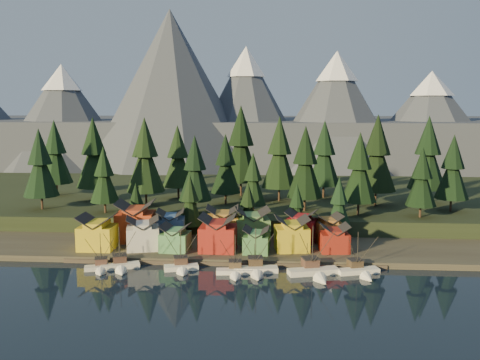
# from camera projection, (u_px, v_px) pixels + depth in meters

# --- Properties ---
(ground) EXTENTS (500.00, 500.00, 0.00)m
(ground) POSITION_uv_depth(u_px,v_px,m) (215.00, 286.00, 116.90)
(ground) COLOR black
(ground) RESTS_ON ground
(shore_strip) EXTENTS (400.00, 50.00, 1.50)m
(shore_strip) POSITION_uv_depth(u_px,v_px,m) (231.00, 238.00, 156.29)
(shore_strip) COLOR #342F26
(shore_strip) RESTS_ON ground
(hillside) EXTENTS (420.00, 100.00, 6.00)m
(hillside) POSITION_uv_depth(u_px,v_px,m) (242.00, 200.00, 205.34)
(hillside) COLOR black
(hillside) RESTS_ON ground
(dock) EXTENTS (80.00, 4.00, 1.00)m
(dock) POSITION_uv_depth(u_px,v_px,m) (223.00, 262.00, 133.12)
(dock) COLOR #4C4336
(dock) RESTS_ON ground
(mountain_ridge) EXTENTS (560.00, 190.00, 90.00)m
(mountain_ridge) POSITION_uv_depth(u_px,v_px,m) (249.00, 126.00, 324.41)
(mountain_ridge) COLOR #464C5A
(mountain_ridge) RESTS_ON ground
(boat_0) EXTENTS (8.41, 8.88, 9.83)m
(boat_0) POSITION_uv_depth(u_px,v_px,m) (101.00, 263.00, 127.49)
(boat_0) COLOR beige
(boat_0) RESTS_ON ground
(boat_1) EXTENTS (9.96, 10.46, 11.24)m
(boat_1) POSITION_uv_depth(u_px,v_px,m) (120.00, 261.00, 128.46)
(boat_1) COLOR silver
(boat_1) RESTS_ON ground
(boat_2) EXTENTS (8.84, 9.43, 10.99)m
(boat_2) POSITION_uv_depth(u_px,v_px,m) (181.00, 262.00, 127.38)
(boat_2) COLOR white
(boat_2) RESTS_ON ground
(boat_3) EXTENTS (9.41, 10.10, 10.24)m
(boat_3) POSITION_uv_depth(u_px,v_px,m) (235.00, 267.00, 124.41)
(boat_3) COLOR silver
(boat_3) RESTS_ON ground
(boat_4) EXTENTS (10.94, 11.71, 11.85)m
(boat_4) POSITION_uv_depth(u_px,v_px,m) (256.00, 264.00, 125.46)
(boat_4) COLOR beige
(boat_4) RESTS_ON ground
(boat_5) EXTENTS (12.68, 13.28, 12.68)m
(boat_5) POSITION_uv_depth(u_px,v_px,m) (315.00, 266.00, 123.61)
(boat_5) COLOR silver
(boat_5) RESTS_ON ground
(boat_6) EXTENTS (10.57, 11.01, 10.94)m
(boat_6) POSITION_uv_depth(u_px,v_px,m) (361.00, 266.00, 124.57)
(boat_6) COLOR white
(boat_6) RESTS_ON ground
(house_front_0) EXTENTS (9.12, 8.62, 9.08)m
(house_front_0) POSITION_uv_depth(u_px,v_px,m) (97.00, 231.00, 140.87)
(house_front_0) COLOR gold
(house_front_0) RESTS_ON shore_strip
(house_front_1) EXTENTS (9.99, 9.75, 8.59)m
(house_front_1) POSITION_uv_depth(u_px,v_px,m) (143.00, 232.00, 140.75)
(house_front_1) COLOR beige
(house_front_1) RESTS_ON shore_strip
(house_front_2) EXTENTS (7.83, 7.89, 7.05)m
(house_front_2) POSITION_uv_depth(u_px,v_px,m) (175.00, 237.00, 139.20)
(house_front_2) COLOR #48854D
(house_front_2) RESTS_ON shore_strip
(house_front_3) EXTENTS (9.47, 9.05, 9.43)m
(house_front_3) POSITION_uv_depth(u_px,v_px,m) (218.00, 232.00, 139.20)
(house_front_3) COLOR maroon
(house_front_3) RESTS_ON shore_strip
(house_front_4) EXTENTS (6.92, 7.40, 6.67)m
(house_front_4) POSITION_uv_depth(u_px,v_px,m) (256.00, 239.00, 137.47)
(house_front_4) COLOR #3E723F
(house_front_4) RESTS_ON shore_strip
(house_front_5) EXTENTS (9.49, 8.83, 8.95)m
(house_front_5) POSITION_uv_depth(u_px,v_px,m) (292.00, 233.00, 139.45)
(house_front_5) COLOR gold
(house_front_5) RESTS_ON shore_strip
(house_front_6) EXTENTS (7.86, 7.50, 7.22)m
(house_front_6) POSITION_uv_depth(u_px,v_px,m) (334.00, 237.00, 138.41)
(house_front_6) COLOR maroon
(house_front_6) RESTS_ON shore_strip
(house_back_0) EXTENTS (11.04, 10.67, 11.15)m
(house_back_0) POSITION_uv_depth(u_px,v_px,m) (136.00, 220.00, 149.59)
(house_back_0) COLOR #A33719
(house_back_0) RESTS_ON shore_strip
(house_back_1) EXTENTS (8.42, 8.51, 8.56)m
(house_back_1) POSITION_uv_depth(u_px,v_px,m) (171.00, 224.00, 150.48)
(house_back_1) COLOR #395887
(house_back_1) RESTS_ON shore_strip
(house_back_2) EXTENTS (9.42, 8.73, 9.50)m
(house_back_2) POSITION_uv_depth(u_px,v_px,m) (223.00, 222.00, 150.60)
(house_back_2) COLOR olive
(house_back_2) RESTS_ON shore_strip
(house_back_3) EXTENTS (10.48, 9.63, 9.46)m
(house_back_3) POSITION_uv_depth(u_px,v_px,m) (252.00, 224.00, 148.33)
(house_back_3) COLOR #4D7A42
(house_back_3) RESTS_ON shore_strip
(house_back_4) EXTENTS (9.83, 9.60, 8.84)m
(house_back_4) POSITION_uv_depth(u_px,v_px,m) (301.00, 225.00, 148.53)
(house_back_4) COLOR maroon
(house_back_4) RESTS_ON shore_strip
(house_back_5) EXTENTS (8.37, 8.44, 7.94)m
(house_back_5) POSITION_uv_depth(u_px,v_px,m) (328.00, 227.00, 147.75)
(house_back_5) COLOR #A76A2B
(house_back_5) RESTS_ON shore_strip
(tree_hill_0) EXTENTS (11.17, 11.17, 26.03)m
(tree_hill_0) POSITION_uv_depth(u_px,v_px,m) (40.00, 165.00, 169.69)
(tree_hill_0) COLOR #332319
(tree_hill_0) RESTS_ON hillside
(tree_hill_1) EXTENTS (12.52, 12.52, 29.16)m
(tree_hill_1) POSITION_uv_depth(u_px,v_px,m) (94.00, 155.00, 184.42)
(tree_hill_1) COLOR #332319
(tree_hill_1) RESTS_ON hillside
(tree_hill_2) EXTENTS (8.93, 8.93, 20.80)m
(tree_hill_2) POSITION_uv_depth(u_px,v_px,m) (104.00, 177.00, 164.62)
(tree_hill_2) COLOR #332319
(tree_hill_2) RESTS_ON hillside
(tree_hill_3) EXTENTS (12.60, 12.60, 29.35)m
(tree_hill_3) POSITION_uv_depth(u_px,v_px,m) (145.00, 158.00, 175.11)
(tree_hill_3) COLOR #332319
(tree_hill_3) RESTS_ON hillside
(tree_hill_4) EXTENTS (11.25, 11.25, 26.22)m
(tree_hill_4) POSITION_uv_depth(u_px,v_px,m) (178.00, 158.00, 189.61)
(tree_hill_4) COLOR #332319
(tree_hill_4) RESTS_ON hillside
(tree_hill_5) EXTENTS (10.36, 10.36, 24.13)m
(tree_hill_5) POSITION_uv_depth(u_px,v_px,m) (195.00, 171.00, 164.39)
(tree_hill_5) COLOR #332319
(tree_hill_5) RESTS_ON hillside
(tree_hill_6) EXTENTS (10.22, 10.22, 23.81)m
(tree_hill_6) POSITION_uv_depth(u_px,v_px,m) (226.00, 166.00, 178.67)
(tree_hill_6) COLOR #332319
(tree_hill_6) RESTS_ON hillside
(tree_hill_7) EXTENTS (8.21, 8.21, 19.11)m
(tree_hill_7) POSITION_uv_depth(u_px,v_px,m) (253.00, 181.00, 161.55)
(tree_hill_7) COLOR #332319
(tree_hill_7) RESTS_ON hillside
(tree_hill_8) EXTENTS (12.65, 12.65, 29.48)m
(tree_hill_8) POSITION_uv_depth(u_px,v_px,m) (279.00, 155.00, 183.89)
(tree_hill_8) COLOR #332319
(tree_hill_8) RESTS_ON hillside
(tree_hill_9) EXTENTS (11.58, 11.58, 26.97)m
(tree_hill_9) POSITION_uv_depth(u_px,v_px,m) (305.00, 165.00, 166.74)
(tree_hill_9) COLOR #332319
(tree_hill_9) RESTS_ON hillside
(tree_hill_10) EXTENTS (11.97, 11.97, 27.89)m
(tree_hill_10) POSITION_uv_depth(u_px,v_px,m) (324.00, 156.00, 190.80)
(tree_hill_10) COLOR #332319
(tree_hill_10) RESTS_ON hillside
(tree_hill_11) EXTENTS (10.86, 10.86, 25.31)m
(tree_hill_11) POSITION_uv_depth(u_px,v_px,m) (359.00, 170.00, 160.82)
(tree_hill_11) COLOR #332319
(tree_hill_11) RESTS_ON hillside
(tree_hill_12) EXTENTS (13.02, 13.02, 30.32)m
(tree_hill_12) POSITION_uv_depth(u_px,v_px,m) (377.00, 156.00, 175.67)
(tree_hill_12) COLOR #332319
(tree_hill_12) RESTS_ON hillside
(tree_hill_13) EXTENTS (9.03, 9.03, 21.04)m
(tree_hill_13) POSITION_uv_depth(u_px,v_px,m) (422.00, 179.00, 157.92)
(tree_hill_13) COLOR #332319
(tree_hill_13) RESTS_ON hillside
(tree_hill_14) EXTENTS (12.77, 12.77, 29.74)m
(tree_hill_14) POSITION_uv_depth(u_px,v_px,m) (428.00, 156.00, 180.39)
(tree_hill_14) COLOR #332319
(tree_hill_14) RESTS_ON hillside
(tree_hill_15) EXTENTS (14.23, 14.23, 33.16)m
(tree_hill_15) POSITION_uv_depth(u_px,v_px,m) (241.00, 147.00, 194.45)
(tree_hill_15) COLOR #332319
(tree_hill_15) RESTS_ON hillside
(tree_hill_16) EXTENTS (11.97, 11.97, 27.89)m
(tree_hill_16) POSITION_uv_depth(u_px,v_px,m) (55.00, 154.00, 195.64)
(tree_hill_16) COLOR #332319
(tree_hill_16) RESTS_ON hillside
(tree_hill_17) EXTENTS (10.41, 10.41, 24.26)m
(tree_hill_17) POSITION_uv_depth(u_px,v_px,m) (453.00, 169.00, 166.71)
(tree_hill_17) COLOR #332319
(tree_hill_17) RESTS_ON hillside
(tree_shore_0) EXTENTS (6.55, 6.55, 15.26)m
(tree_shore_0) POSITION_uv_depth(u_px,v_px,m) (136.00, 206.00, 156.95)
(tree_shore_0) COLOR #332319
(tree_shore_0) RESTS_ON shore_strip
(tree_shore_1) EXTENTS (7.67, 7.67, 17.86)m
(tree_shore_1) POSITION_uv_depth(u_px,v_px,m) (190.00, 202.00, 155.64)
(tree_shore_1) COLOR #332319
(tree_shore_1) RESTS_ON shore_strip
(tree_shore_2) EXTENTS (6.66, 6.66, 15.52)m
(tree_shore_2) POSITION_uv_depth(u_px,v_px,m) (248.00, 207.00, 154.63)
(tree_shore_2) COLOR #332319
(tree_shore_2) RESTS_ON shore_strip
(tree_shore_3) EXTENTS (6.66, 6.66, 15.51)m
(tree_shore_3) POSITION_uv_depth(u_px,v_px,m) (297.00, 208.00, 153.66)
(tree_shore_3) COLOR #332319
(tree_shore_3) RESTS_ON shore_strip
(tree_shore_4) EXTENTS (7.55, 7.55, 17.59)m
(tree_shore_4) POSITION_uv_depth(u_px,v_px,m) (339.00, 204.00, 152.67)
(tree_shore_4) COLOR #332319
(tree_shore_4) RESTS_ON shore_strip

